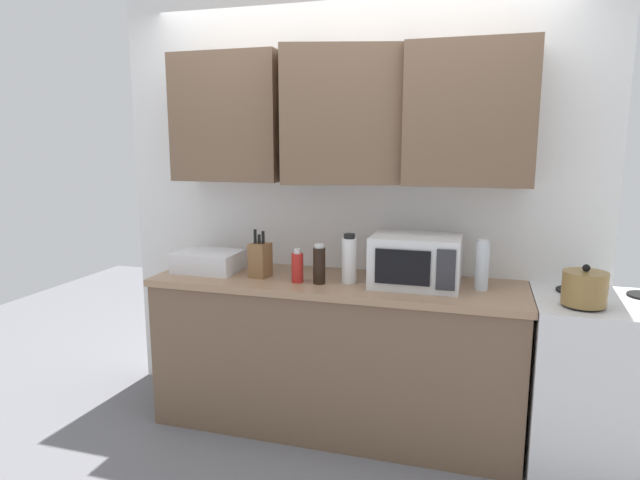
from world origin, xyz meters
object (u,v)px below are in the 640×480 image
kettle (585,288)px  microwave (416,261)px  bottle_white_jar (349,259)px  stove_range (607,386)px  bottle_soy_dark (319,265)px  bottle_red_sauce (297,267)px  dish_rack (209,261)px  bottle_clear_tall (482,265)px  knife_block (260,259)px

kettle → microwave: 0.84m
microwave → bottle_white_jar: size_ratio=1.72×
stove_range → kettle: kettle is taller
stove_range → bottle_white_jar: bottle_white_jar is taller
bottle_soy_dark → bottle_red_sauce: bearing=-176.6°
kettle → bottle_white_jar: (-1.19, 0.13, 0.04)m
stove_range → bottle_soy_dark: bottle_soy_dark is taller
bottle_white_jar → dish_rack: bearing=178.0°
stove_range → dish_rack: dish_rack is taller
dish_rack → bottle_clear_tall: bearing=0.7°
microwave → bottle_soy_dark: 0.53m
dish_rack → bottle_white_jar: bearing=-2.0°
stove_range → bottle_clear_tall: (-0.64, 0.04, 0.58)m
bottle_clear_tall → bottle_red_sauce: bearing=-172.7°
bottle_white_jar → bottle_red_sauce: bearing=-164.9°
bottle_white_jar → microwave: bearing=6.6°
stove_range → microwave: size_ratio=1.90×
knife_block → dish_rack: bearing=172.5°
stove_range → microwave: bearing=178.2°
microwave → knife_block: knife_block is taller
kettle → bottle_clear_tall: size_ratio=0.74×
microwave → bottle_soy_dark: microwave is taller
dish_rack → bottle_red_sauce: (0.61, -0.11, 0.03)m
kettle → knife_block: size_ratio=0.73×
bottle_soy_dark → bottle_clear_tall: bottle_clear_tall is taller
dish_rack → knife_block: 0.37m
bottle_white_jar → bottle_soy_dark: (-0.16, -0.07, -0.03)m
stove_range → knife_block: size_ratio=3.23×
knife_block → bottle_white_jar: (0.53, 0.02, 0.03)m
dish_rack → knife_block: bearing=-7.5°
dish_rack → kettle: bearing=-4.4°
bottle_white_jar → bottle_clear_tall: bearing=4.2°
kettle → bottle_red_sauce: (-1.47, 0.05, -0.01)m
dish_rack → bottle_clear_tall: size_ratio=1.37×
bottle_clear_tall → microwave: bearing=-178.4°
knife_block → bottle_clear_tall: (1.25, 0.07, 0.03)m
knife_block → bottle_white_jar: 0.53m
dish_rack → stove_range: bearing=-0.5°
bottle_white_jar → bottle_red_sauce: size_ratio=1.45×
kettle → bottle_soy_dark: size_ratio=0.92×
bottle_red_sauce → stove_range: bearing=3.1°
kettle → knife_block: bearing=176.3°
knife_block → bottle_clear_tall: size_ratio=1.02×
bottle_white_jar → bottle_clear_tall: size_ratio=1.01×
knife_block → microwave: bearing=3.7°
dish_rack → bottle_clear_tall: (1.61, 0.02, 0.08)m
dish_rack → knife_block: knife_block is taller
dish_rack → bottle_white_jar: bottle_white_jar is taller
kettle → bottle_white_jar: size_ratio=0.74×
knife_block → bottle_clear_tall: bearing=3.1°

